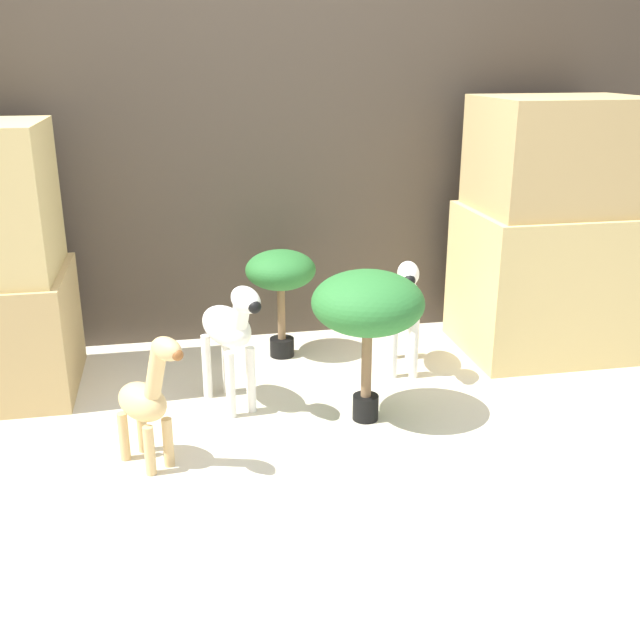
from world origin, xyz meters
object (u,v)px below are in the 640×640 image
object	(u,v)px
zebra_right	(404,299)
giraffe_figurine	(147,399)
potted_palm_back	(368,306)
zebra_left	(230,329)
potted_palm_front	(281,275)

from	to	relation	value
zebra_right	giraffe_figurine	bearing A→B (deg)	-150.17
zebra_right	potted_palm_back	size ratio (longest dim) A/B	0.91
potted_palm_back	zebra_right	bearing A→B (deg)	56.94
giraffe_figurine	potted_palm_back	world-z (taller)	potted_palm_back
zebra_left	giraffe_figurine	size ratio (longest dim) A/B	1.07
giraffe_figurine	potted_palm_back	distance (m)	0.94
zebra_right	potted_palm_back	world-z (taller)	potted_palm_back
giraffe_figurine	potted_palm_front	bearing A→B (deg)	57.04
potted_palm_front	zebra_right	bearing A→B (deg)	-29.27
zebra_left	potted_palm_back	world-z (taller)	potted_palm_back
zebra_right	zebra_left	world-z (taller)	same
potted_palm_front	potted_palm_back	world-z (taller)	potted_palm_back
zebra_left	potted_palm_front	xyz separation A→B (m)	(0.30, 0.55, 0.06)
zebra_right	zebra_left	bearing A→B (deg)	-163.97
zebra_left	potted_palm_back	size ratio (longest dim) A/B	0.91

